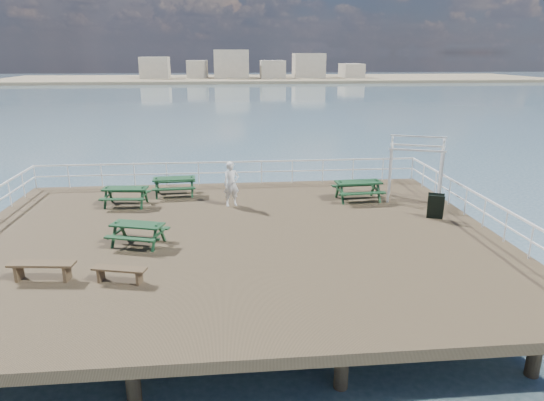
{
  "coord_description": "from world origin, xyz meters",
  "views": [
    {
      "loc": [
        -0.16,
        -15.42,
        5.95
      ],
      "look_at": [
        1.35,
        0.36,
        1.1
      ],
      "focal_mm": 32.0,
      "sensor_mm": 36.0,
      "label": 1
    }
  ],
  "objects_px": {
    "picnic_table_c": "(358,186)",
    "person": "(231,184)",
    "picnic_table_a": "(125,193)",
    "picnic_table_b": "(174,183)",
    "trellis_arbor": "(415,172)",
    "picnic_table_d": "(138,229)",
    "flat_bench_far": "(120,271)",
    "flat_bench_near": "(42,267)"
  },
  "relations": [
    {
      "from": "picnic_table_d",
      "to": "trellis_arbor",
      "type": "xyz_separation_m",
      "value": [
        10.66,
        3.9,
        0.7
      ]
    },
    {
      "from": "flat_bench_near",
      "to": "trellis_arbor",
      "type": "height_order",
      "value": "trellis_arbor"
    },
    {
      "from": "picnic_table_b",
      "to": "picnic_table_a",
      "type": "bearing_deg",
      "value": -146.81
    },
    {
      "from": "picnic_table_c",
      "to": "person",
      "type": "bearing_deg",
      "value": 179.26
    },
    {
      "from": "flat_bench_near",
      "to": "trellis_arbor",
      "type": "xyz_separation_m",
      "value": [
        12.82,
        6.26,
        0.83
      ]
    },
    {
      "from": "person",
      "to": "picnic_table_c",
      "type": "bearing_deg",
      "value": -14.45
    },
    {
      "from": "picnic_table_b",
      "to": "person",
      "type": "bearing_deg",
      "value": -38.36
    },
    {
      "from": "picnic_table_a",
      "to": "picnic_table_c",
      "type": "bearing_deg",
      "value": 4.76
    },
    {
      "from": "picnic_table_d",
      "to": "flat_bench_near",
      "type": "height_order",
      "value": "picnic_table_d"
    },
    {
      "from": "flat_bench_near",
      "to": "person",
      "type": "bearing_deg",
      "value": 56.65
    },
    {
      "from": "picnic_table_d",
      "to": "trellis_arbor",
      "type": "distance_m",
      "value": 11.38
    },
    {
      "from": "picnic_table_d",
      "to": "person",
      "type": "distance_m",
      "value": 4.99
    },
    {
      "from": "flat_bench_near",
      "to": "person",
      "type": "xyz_separation_m",
      "value": [
        5.23,
        6.28,
        0.52
      ]
    },
    {
      "from": "picnic_table_d",
      "to": "flat_bench_far",
      "type": "height_order",
      "value": "picnic_table_d"
    },
    {
      "from": "picnic_table_b",
      "to": "picnic_table_c",
      "type": "bearing_deg",
      "value": -13.75
    },
    {
      "from": "person",
      "to": "trellis_arbor",
      "type": "bearing_deg",
      "value": -17.4
    },
    {
      "from": "trellis_arbor",
      "to": "flat_bench_near",
      "type": "bearing_deg",
      "value": -132.35
    },
    {
      "from": "picnic_table_d",
      "to": "person",
      "type": "xyz_separation_m",
      "value": [
        3.07,
        3.92,
        0.39
      ]
    },
    {
      "from": "picnic_table_b",
      "to": "picnic_table_c",
      "type": "xyz_separation_m",
      "value": [
        7.74,
        -1.48,
        0.03
      ]
    },
    {
      "from": "flat_bench_far",
      "to": "person",
      "type": "distance_m",
      "value": 7.34
    },
    {
      "from": "picnic_table_b",
      "to": "flat_bench_far",
      "type": "height_order",
      "value": "picnic_table_b"
    },
    {
      "from": "picnic_table_c",
      "to": "flat_bench_far",
      "type": "height_order",
      "value": "picnic_table_c"
    },
    {
      "from": "flat_bench_far",
      "to": "trellis_arbor",
      "type": "bearing_deg",
      "value": 46.09
    },
    {
      "from": "flat_bench_near",
      "to": "person",
      "type": "relative_size",
      "value": 1.0
    },
    {
      "from": "picnic_table_d",
      "to": "picnic_table_b",
      "type": "bearing_deg",
      "value": 100.89
    },
    {
      "from": "picnic_table_b",
      "to": "flat_bench_near",
      "type": "relative_size",
      "value": 1.04
    },
    {
      "from": "picnic_table_a",
      "to": "person",
      "type": "height_order",
      "value": "person"
    },
    {
      "from": "flat_bench_near",
      "to": "flat_bench_far",
      "type": "distance_m",
      "value": 2.14
    },
    {
      "from": "picnic_table_c",
      "to": "picnic_table_d",
      "type": "relative_size",
      "value": 1.0
    },
    {
      "from": "picnic_table_c",
      "to": "flat_bench_far",
      "type": "xyz_separation_m",
      "value": [
        -8.41,
        -6.88,
        -0.27
      ]
    },
    {
      "from": "picnic_table_a",
      "to": "picnic_table_c",
      "type": "xyz_separation_m",
      "value": [
        9.56,
        -0.15,
        0.05
      ]
    },
    {
      "from": "person",
      "to": "picnic_table_a",
      "type": "bearing_deg",
      "value": 157.23
    },
    {
      "from": "picnic_table_b",
      "to": "flat_bench_far",
      "type": "xyz_separation_m",
      "value": [
        -0.67,
        -8.36,
        -0.24
      ]
    },
    {
      "from": "picnic_table_a",
      "to": "picnic_table_b",
      "type": "relative_size",
      "value": 1.0
    },
    {
      "from": "picnic_table_a",
      "to": "person",
      "type": "relative_size",
      "value": 1.04
    },
    {
      "from": "picnic_table_a",
      "to": "flat_bench_far",
      "type": "bearing_deg",
      "value": -75.03
    },
    {
      "from": "picnic_table_d",
      "to": "flat_bench_near",
      "type": "distance_m",
      "value": 3.21
    },
    {
      "from": "picnic_table_a",
      "to": "trellis_arbor",
      "type": "relative_size",
      "value": 0.68
    },
    {
      "from": "picnic_table_a",
      "to": "picnic_table_c",
      "type": "height_order",
      "value": "picnic_table_c"
    },
    {
      "from": "picnic_table_b",
      "to": "flat_bench_far",
      "type": "distance_m",
      "value": 8.39
    },
    {
      "from": "picnic_table_a",
      "to": "picnic_table_c",
      "type": "distance_m",
      "value": 9.56
    },
    {
      "from": "picnic_table_d",
      "to": "flat_bench_far",
      "type": "relative_size",
      "value": 1.31
    }
  ]
}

